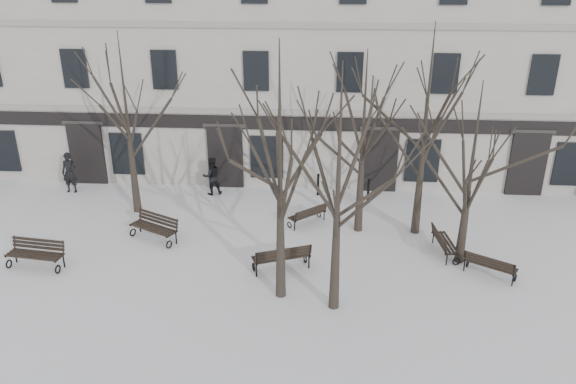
# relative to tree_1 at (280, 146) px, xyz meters

# --- Properties ---
(ground) EXTENTS (100.00, 100.00, 0.00)m
(ground) POSITION_rel_tree_1_xyz_m (0.25, 0.92, -5.00)
(ground) COLOR silver
(ground) RESTS_ON ground
(building) EXTENTS (40.40, 10.20, 11.40)m
(building) POSITION_rel_tree_1_xyz_m (0.25, 13.88, 0.51)
(building) COLOR #B4AEA6
(building) RESTS_ON ground
(tree_1) EXTENTS (5.60, 5.60, 8.00)m
(tree_1) POSITION_rel_tree_1_xyz_m (0.00, 0.00, 0.00)
(tree_1) COLOR black
(tree_1) RESTS_ON ground
(tree_2) EXTENTS (5.27, 5.27, 7.52)m
(tree_2) POSITION_rel_tree_1_xyz_m (1.68, -0.52, -0.30)
(tree_2) COLOR black
(tree_2) RESTS_ON ground
(tree_3) EXTENTS (4.51, 4.51, 6.45)m
(tree_3) POSITION_rel_tree_1_xyz_m (6.13, 2.58, -0.97)
(tree_3) COLOR black
(tree_3) RESTS_ON ground
(tree_4) EXTENTS (5.19, 5.19, 7.41)m
(tree_4) POSITION_rel_tree_1_xyz_m (-6.56, 5.91, -0.37)
(tree_4) COLOR black
(tree_4) RESTS_ON ground
(tree_5) EXTENTS (4.92, 4.92, 7.03)m
(tree_5) POSITION_rel_tree_1_xyz_m (2.67, 4.77, -0.61)
(tree_5) COLOR black
(tree_5) RESTS_ON ground
(tree_6) EXTENTS (5.57, 5.57, 7.96)m
(tree_6) POSITION_rel_tree_1_xyz_m (4.88, 4.75, -0.02)
(tree_6) COLOR black
(tree_6) RESTS_ON ground
(bench_0) EXTENTS (2.03, 0.95, 0.99)m
(bench_0) POSITION_rel_tree_1_xyz_m (-8.57, 1.18, -4.46)
(bench_0) COLOR black
(bench_0) RESTS_ON ground
(bench_1) EXTENTS (2.07, 1.37, 0.99)m
(bench_1) POSITION_rel_tree_1_xyz_m (-0.08, 1.50, -4.46)
(bench_1) COLOR black
(bench_1) RESTS_ON ground
(bench_2) EXTENTS (1.75, 1.40, 0.86)m
(bench_2) POSITION_rel_tree_1_xyz_m (6.89, 1.56, -4.54)
(bench_2) COLOR black
(bench_2) RESTS_ON ground
(bench_3) EXTENTS (2.04, 1.52, 0.99)m
(bench_3) POSITION_rel_tree_1_xyz_m (-5.07, 3.46, -4.46)
(bench_3) COLOR black
(bench_3) RESTS_ON ground
(bench_4) EXTENTS (1.58, 1.51, 0.82)m
(bench_4) POSITION_rel_tree_1_xyz_m (0.68, 5.13, -4.56)
(bench_4) COLOR black
(bench_4) RESTS_ON ground
(bench_5) EXTENTS (0.83, 1.79, 0.87)m
(bench_5) POSITION_rel_tree_1_xyz_m (5.64, 3.08, -4.53)
(bench_5) COLOR black
(bench_5) RESTS_ON ground
(bollard_a) EXTENTS (0.13, 0.13, 1.04)m
(bollard_a) POSITION_rel_tree_1_xyz_m (1.02, 8.12, -4.45)
(bollard_a) COLOR black
(bollard_a) RESTS_ON ground
(bollard_b) EXTENTS (0.13, 0.13, 1.00)m
(bollard_b) POSITION_rel_tree_1_xyz_m (3.23, 7.78, -4.47)
(bollard_b) COLOR black
(bollard_b) RESTS_ON ground
(pedestrian_a) EXTENTS (0.69, 0.46, 1.87)m
(pedestrian_a) POSITION_rel_tree_1_xyz_m (-10.19, 7.73, -5.00)
(pedestrian_a) COLOR black
(pedestrian_a) RESTS_ON ground
(pedestrian_b) EXTENTS (1.02, 0.91, 1.73)m
(pedestrian_b) POSITION_rel_tree_1_xyz_m (-3.74, 7.93, -5.00)
(pedestrian_b) COLOR black
(pedestrian_b) RESTS_ON ground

